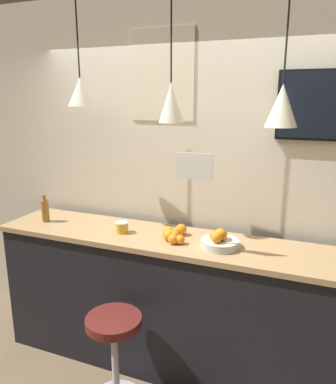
{
  "coord_description": "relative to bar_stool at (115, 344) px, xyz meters",
  "views": [
    {
      "loc": [
        0.98,
        -1.81,
        2.1
      ],
      "look_at": [
        0.0,
        0.61,
        1.44
      ],
      "focal_mm": 35.0,
      "sensor_mm": 36.0,
      "label": 1
    }
  ],
  "objects": [
    {
      "name": "fruit_bowl",
      "position": [
        0.59,
        0.47,
        0.66
      ],
      "size": [
        0.27,
        0.27,
        0.14
      ],
      "color": "beige",
      "rests_on": "service_counter"
    },
    {
      "name": "pendant_lamp_right",
      "position": [
        0.93,
        0.57,
        1.58
      ],
      "size": [
        0.2,
        0.2,
        0.88
      ],
      "color": "black"
    },
    {
      "name": "pendant_lamp_left",
      "position": [
        -0.56,
        0.57,
        1.67
      ],
      "size": [
        0.2,
        0.2,
        0.77
      ],
      "color": "black"
    },
    {
      "name": "service_counter",
      "position": [
        0.19,
        0.51,
        0.07
      ],
      "size": [
        2.75,
        0.57,
        1.09
      ],
      "color": "black",
      "rests_on": "ground_plane"
    },
    {
      "name": "juice_bottle",
      "position": [
        -0.91,
        0.47,
        0.71
      ],
      "size": [
        0.06,
        0.06,
        0.23
      ],
      "color": "olive",
      "rests_on": "service_counter"
    },
    {
      "name": "back_wall",
      "position": [
        0.19,
        0.91,
        0.98
      ],
      "size": [
        8.0,
        0.06,
        2.9
      ],
      "color": "beige",
      "rests_on": "ground_plane"
    },
    {
      "name": "pendant_lamp_middle",
      "position": [
        0.19,
        0.57,
        1.59
      ],
      "size": [
        0.17,
        0.17,
        0.87
      ],
      "color": "black"
    },
    {
      "name": "spread_jar",
      "position": [
        -0.18,
        0.47,
        0.66
      ],
      "size": [
        0.1,
        0.1,
        0.09
      ],
      "color": "gold",
      "rests_on": "service_counter"
    },
    {
      "name": "mounted_tv",
      "position": [
        1.19,
        0.85,
        1.58
      ],
      "size": [
        0.63,
        0.04,
        0.47
      ],
      "color": "black"
    },
    {
      "name": "orange_pile",
      "position": [
        0.24,
        0.49,
        0.65
      ],
      "size": [
        0.2,
        0.27,
        0.09
      ],
      "color": "orange",
      "rests_on": "service_counter"
    },
    {
      "name": "hanging_menu_board",
      "position": [
        0.45,
        0.31,
        1.2
      ],
      "size": [
        0.24,
        0.01,
        0.17
      ],
      "color": "white"
    },
    {
      "name": "wall_poster",
      "position": [
        -0.01,
        0.87,
        1.79
      ],
      "size": [
        0.52,
        0.01,
        0.69
      ],
      "color": "beige"
    },
    {
      "name": "bar_stool",
      "position": [
        0.0,
        0.0,
        0.0
      ],
      "size": [
        0.39,
        0.39,
        0.68
      ],
      "color": "#B7B7BC",
      "rests_on": "ground_plane"
    }
  ]
}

